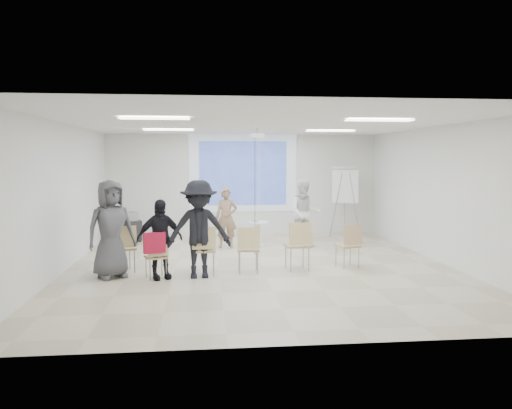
{
  "coord_description": "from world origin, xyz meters",
  "views": [
    {
      "loc": [
        -1.17,
        -10.32,
        2.28
      ],
      "look_at": [
        0.0,
        0.8,
        1.25
      ],
      "focal_mm": 35.0,
      "sensor_mm": 36.0,
      "label": 1
    }
  ],
  "objects": [
    {
      "name": "fluor_panel_ne",
      "position": [
        2.0,
        2.0,
        2.97
      ],
      "size": [
        1.2,
        0.3,
        0.02
      ],
      "primitive_type": "cube",
      "color": "white",
      "rests_on": "ceiling"
    },
    {
      "name": "flipchart_easel",
      "position": [
        2.89,
        3.68,
        1.5
      ],
      "size": [
        0.87,
        0.67,
        2.04
      ],
      "rotation": [
        0.0,
        0.0,
        -0.23
      ],
      "color": "gray",
      "rests_on": "floor"
    },
    {
      "name": "wall_right",
      "position": [
        4.05,
        0.0,
        1.5
      ],
      "size": [
        0.1,
        9.0,
        3.0
      ],
      "primitive_type": "cube",
      "color": "silver",
      "rests_on": "floor"
    },
    {
      "name": "chair_far_left",
      "position": [
        -2.76,
        -0.3,
        0.57
      ],
      "size": [
        0.6,
        0.62,
        0.96
      ],
      "rotation": [
        0.0,
        0.0,
        0.4
      ],
      "color": "tan",
      "rests_on": "floor"
    },
    {
      "name": "chair_right_inner",
      "position": [
        0.74,
        -0.44,
        0.59
      ],
      "size": [
        0.52,
        0.55,
        1.0
      ],
      "rotation": [
        0.0,
        0.0,
        0.11
      ],
      "color": "tan",
      "rests_on": "floor"
    },
    {
      "name": "fluor_panel_se",
      "position": [
        2.0,
        -1.5,
        2.97
      ],
      "size": [
        1.2,
        0.3,
        0.02
      ],
      "primitive_type": "cube",
      "color": "white",
      "rests_on": "ceiling"
    },
    {
      "name": "chair_right_far",
      "position": [
        1.84,
        -0.31,
        0.54
      ],
      "size": [
        0.52,
        0.55,
        0.92
      ],
      "rotation": [
        0.0,
        0.0,
        0.24
      ],
      "color": "tan",
      "rests_on": "floor"
    },
    {
      "name": "laptop",
      "position": [
        -1.17,
        -0.56,
        0.52
      ],
      "size": [
        0.36,
        0.26,
        0.03
      ],
      "primitive_type": "imported",
      "rotation": [
        0.0,
        0.0,
        3.14
      ],
      "color": "black",
      "rests_on": "chair_left_inner"
    },
    {
      "name": "pedestal_table",
      "position": [
        0.24,
        2.47,
        0.37
      ],
      "size": [
        0.69,
        0.69,
        0.66
      ],
      "rotation": [
        0.0,
        0.0,
        0.35
      ],
      "color": "white",
      "rests_on": "floor"
    },
    {
      "name": "projection_image",
      "position": [
        0.0,
        4.47,
        1.85
      ],
      "size": [
        2.6,
        0.01,
        1.9
      ],
      "primitive_type": "cube",
      "color": "#3656B7",
      "rests_on": "wall_back"
    },
    {
      "name": "fluor_panel_sw",
      "position": [
        -2.0,
        -1.5,
        2.97
      ],
      "size": [
        1.2,
        0.3,
        0.02
      ],
      "primitive_type": "cube",
      "color": "white",
      "rests_on": "ceiling"
    },
    {
      "name": "controller_left",
      "position": [
        -0.42,
        2.6,
        1.15
      ],
      "size": [
        0.06,
        0.13,
        0.04
      ],
      "primitive_type": "cube",
      "rotation": [
        0.0,
        0.0,
        -0.16
      ],
      "color": "white",
      "rests_on": "player_left"
    },
    {
      "name": "audience_mid",
      "position": [
        -1.27,
        -0.83,
        1.06
      ],
      "size": [
        1.41,
        0.81,
        2.12
      ],
      "primitive_type": "imported",
      "rotation": [
        0.0,
        0.0,
        0.05
      ],
      "color": "black",
      "rests_on": "floor"
    },
    {
      "name": "chair_left_mid",
      "position": [
        -2.07,
        -0.86,
        0.49
      ],
      "size": [
        0.5,
        0.52,
        0.82
      ],
      "rotation": [
        0.0,
        0.0,
        0.35
      ],
      "color": "tan",
      "rests_on": "floor"
    },
    {
      "name": "red_jacket",
      "position": [
        -2.09,
        -1.01,
        0.72
      ],
      "size": [
        0.41,
        0.23,
        0.39
      ],
      "primitive_type": "cube",
      "rotation": [
        0.0,
        0.0,
        0.35
      ],
      "color": "#B11531",
      "rests_on": "chair_left_mid"
    },
    {
      "name": "player_right",
      "position": [
        1.42,
        2.28,
        0.97
      ],
      "size": [
        0.95,
        0.76,
        1.94
      ],
      "primitive_type": "imported",
      "rotation": [
        0.0,
        0.0,
        -0.02
      ],
      "color": "white",
      "rests_on": "floor"
    },
    {
      "name": "wall_back",
      "position": [
        0.0,
        4.55,
        1.5
      ],
      "size": [
        8.0,
        0.1,
        3.0
      ],
      "primitive_type": "cube",
      "color": "silver",
      "rests_on": "floor"
    },
    {
      "name": "projection_halo",
      "position": [
        0.0,
        4.49,
        1.85
      ],
      "size": [
        3.2,
        0.01,
        2.3
      ],
      "primitive_type": "cube",
      "color": "silver",
      "rests_on": "wall_back"
    },
    {
      "name": "player_left",
      "position": [
        -0.6,
        2.35,
        0.87
      ],
      "size": [
        0.7,
        0.53,
        1.75
      ],
      "primitive_type": "imported",
      "rotation": [
        0.0,
        0.0,
        -0.16
      ],
      "color": "#9A795E",
      "rests_on": "floor"
    },
    {
      "name": "av_cart",
      "position": [
        -3.19,
        3.58,
        0.38
      ],
      "size": [
        0.67,
        0.61,
        0.82
      ],
      "rotation": [
        0.0,
        0.0,
        0.37
      ],
      "color": "black",
      "rests_on": "floor"
    },
    {
      "name": "controller_right",
      "position": [
        1.24,
        2.53,
        1.31
      ],
      "size": [
        0.04,
        0.11,
        0.04
      ],
      "primitive_type": "cube",
      "rotation": [
        0.0,
        0.0,
        -0.02
      ],
      "color": "white",
      "rests_on": "player_right"
    },
    {
      "name": "fluor_panel_nw",
      "position": [
        -2.0,
        2.0,
        2.97
      ],
      "size": [
        1.2,
        0.3,
        0.02
      ],
      "primitive_type": "cube",
      "color": "white",
      "rests_on": "ceiling"
    },
    {
      "name": "chair_center",
      "position": [
        -0.3,
        -0.58,
        0.55
      ],
      "size": [
        0.45,
        0.49,
        0.94
      ],
      "rotation": [
        0.0,
        0.0,
        -0.03
      ],
      "color": "tan",
      "rests_on": "floor"
    },
    {
      "name": "ceiling",
      "position": [
        0.0,
        0.0,
        3.05
      ],
      "size": [
        8.0,
        9.0,
        0.1
      ],
      "primitive_type": "cube",
      "color": "white",
      "rests_on": "wall_back"
    },
    {
      "name": "ceiling_projector",
      "position": [
        0.1,
        1.49,
        2.69
      ],
      "size": [
        0.3,
        0.25,
        3.0
      ],
      "color": "white",
      "rests_on": "ceiling"
    },
    {
      "name": "wall_left",
      "position": [
        -4.05,
        0.0,
        1.5
      ],
      "size": [
        0.1,
        9.0,
        3.0
      ],
      "primitive_type": "cube",
      "color": "silver",
      "rests_on": "floor"
    },
    {
      "name": "audience_outer",
      "position": [
        -2.94,
        -0.65,
        1.05
      ],
      "size": [
        1.23,
        1.1,
        2.1
      ],
      "primitive_type": "imported",
      "rotation": [
        0.0,
        0.0,
        0.53
      ],
      "color": "#505055",
      "rests_on": "floor"
    },
    {
      "name": "chair_left_inner",
      "position": [
        -1.17,
        -0.67,
        0.58
      ],
      "size": [
        0.46,
        0.49,
        0.98
      ],
      "rotation": [
        0.0,
        0.0,
        -0.01
      ],
      "color": "tan",
      "rests_on": "floor"
    },
    {
      "name": "floor",
      "position": [
        0.0,
        0.0,
        -0.05
      ],
      "size": [
        8.0,
        9.0,
        0.1
      ],
      "primitive_type": "cube",
      "color": "beige",
      "rests_on": "ground"
    },
    {
      "name": "audience_left",
      "position": [
        -2.01,
        -0.86,
        0.87
      ],
      "size": [
        1.17,
        0.94,
        1.74
      ],
      "primitive_type": "imported",
      "rotation": [
        0.0,
        0.0,
        0.38
      ],
      "color": "black",
      "rests_on": "floor"
    }
  ]
}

